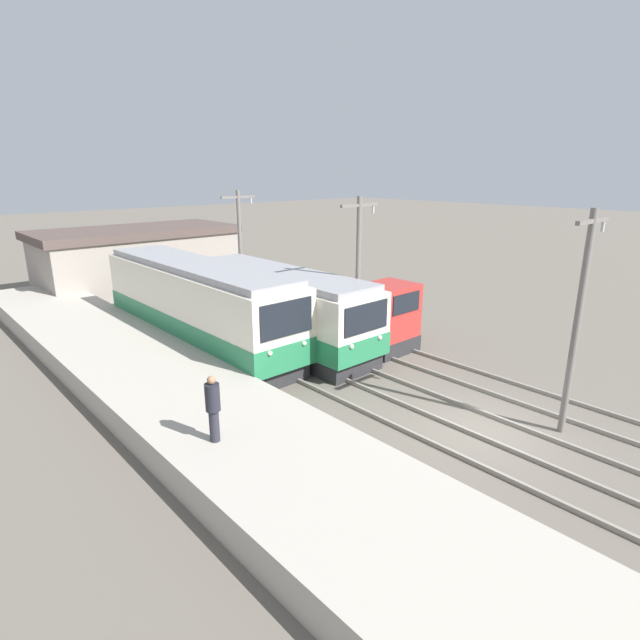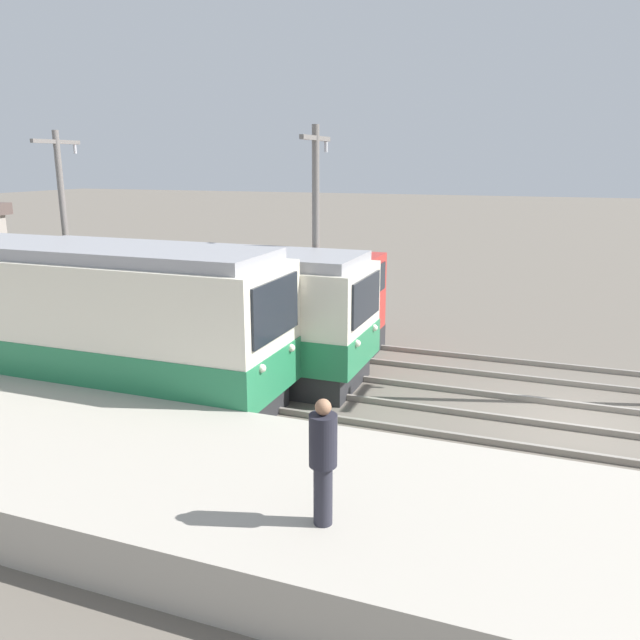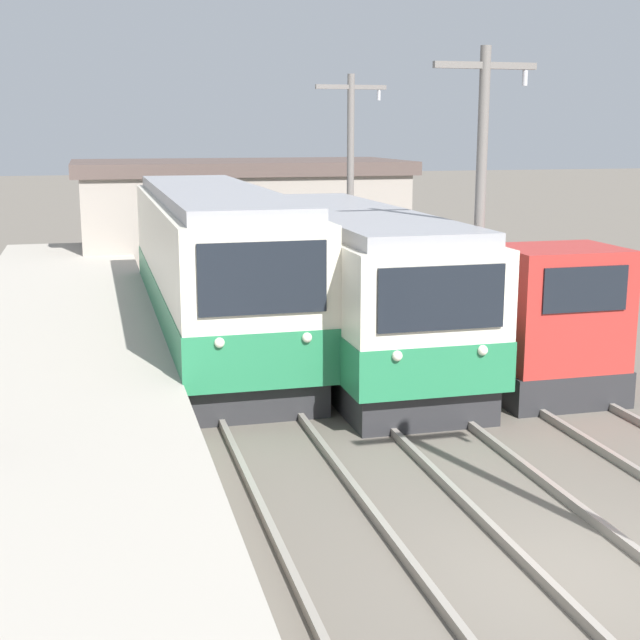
% 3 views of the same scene
% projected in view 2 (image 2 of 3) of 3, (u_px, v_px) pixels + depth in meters
% --- Properties ---
extents(ground_plane, '(200.00, 200.00, 0.00)m').
position_uv_depth(ground_plane, '(579.00, 422.00, 14.07)').
color(ground_plane, '#665E54').
extents(platform_left, '(4.50, 54.00, 0.90)m').
position_uv_depth(platform_left, '(596.00, 569.00, 8.28)').
color(platform_left, '#ADA599').
rests_on(platform_left, ground).
extents(track_left, '(1.54, 60.00, 0.14)m').
position_uv_depth(track_left, '(583.00, 471.00, 11.69)').
color(track_left, gray).
rests_on(track_left, ground).
extents(track_center, '(1.54, 60.00, 0.14)m').
position_uv_depth(track_center, '(579.00, 416.00, 14.24)').
color(track_center, gray).
rests_on(track_center, ground).
extents(track_right, '(1.54, 60.00, 0.14)m').
position_uv_depth(track_right, '(576.00, 375.00, 16.96)').
color(track_right, gray).
rests_on(track_right, ground).
extents(commuter_train_left, '(2.84, 12.81, 3.83)m').
position_uv_depth(commuter_train_left, '(45.00, 324.00, 15.54)').
color(commuter_train_left, '#28282B').
rests_on(commuter_train_left, ground).
extents(commuter_train_center, '(2.84, 10.63, 3.46)m').
position_uv_depth(commuter_train_center, '(184.00, 313.00, 17.36)').
color(commuter_train_center, '#28282B').
rests_on(commuter_train_center, ground).
extents(shunting_locomotive, '(2.40, 5.95, 3.00)m').
position_uv_depth(shunting_locomotive, '(295.00, 310.00, 19.48)').
color(shunting_locomotive, '#28282B').
rests_on(shunting_locomotive, ground).
extents(catenary_mast_mid, '(2.00, 0.20, 6.67)m').
position_uv_depth(catenary_mast_mid, '(316.00, 239.00, 17.09)').
color(catenary_mast_mid, slate).
rests_on(catenary_mast_mid, ground).
extents(catenary_mast_far, '(2.00, 0.20, 6.67)m').
position_uv_depth(catenary_mast_far, '(65.00, 228.00, 20.02)').
color(catenary_mast_far, slate).
rests_on(catenary_mast_far, ground).
extents(person_on_platform, '(0.38, 0.38, 1.81)m').
position_uv_depth(person_on_platform, '(323.00, 457.00, 8.30)').
color(person_on_platform, '#282833').
rests_on(person_on_platform, platform_left).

